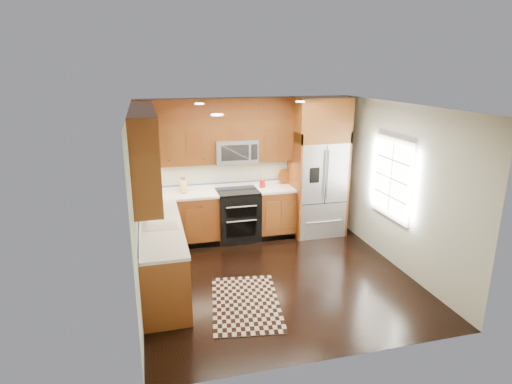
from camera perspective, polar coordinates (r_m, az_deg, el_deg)
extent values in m
plane|color=black|center=(6.73, 2.79, -11.27)|extent=(4.00, 4.00, 0.00)
cube|color=#B0B5A3|center=(8.10, -1.27, 3.36)|extent=(4.00, 0.02, 2.60)
cube|color=#B0B5A3|center=(5.98, -15.68, -2.00)|extent=(0.02, 4.00, 2.60)
cube|color=#B0B5A3|center=(7.08, 18.59, 0.59)|extent=(0.02, 4.00, 2.60)
cube|color=white|center=(7.21, 17.68, 1.76)|extent=(0.04, 1.10, 1.30)
cube|color=white|center=(7.20, 17.61, 1.76)|extent=(0.02, 0.95, 1.15)
cube|color=brown|center=(7.87, -10.10, -3.75)|extent=(1.37, 0.60, 0.90)
cube|color=brown|center=(8.18, 2.59, -2.71)|extent=(0.72, 0.60, 0.90)
cube|color=brown|center=(6.47, -12.41, -8.44)|extent=(0.60, 2.40, 0.90)
cube|color=silver|center=(7.81, -4.86, -0.08)|extent=(2.85, 0.62, 0.04)
cube|color=silver|center=(6.29, -12.67, -4.55)|extent=(0.62, 2.40, 0.04)
cube|color=brown|center=(7.73, -5.19, 6.64)|extent=(2.85, 0.33, 0.75)
cube|color=brown|center=(6.03, -14.48, 3.43)|extent=(0.33, 2.40, 0.75)
cube|color=brown|center=(7.66, -5.30, 10.88)|extent=(2.85, 0.33, 0.40)
cube|color=brown|center=(5.93, -14.87, 8.85)|extent=(0.33, 2.40, 0.40)
cube|color=black|center=(7.98, -2.44, -3.15)|extent=(0.76, 0.64, 0.92)
cube|color=black|center=(7.83, -2.48, 0.13)|extent=(0.76, 0.60, 0.02)
cube|color=black|center=(7.63, -1.95, -2.78)|extent=(0.55, 0.01, 0.18)
cube|color=black|center=(7.74, -1.93, -5.02)|extent=(0.55, 0.01, 0.28)
cylinder|color=#B2B2B7|center=(7.57, -1.92, -1.98)|extent=(0.55, 0.02, 0.02)
cylinder|color=#B2B2B7|center=(7.66, -1.90, -3.90)|extent=(0.55, 0.02, 0.02)
cube|color=#B2B2B7|center=(7.79, -2.75, 5.52)|extent=(0.76, 0.40, 0.42)
cube|color=black|center=(7.59, -2.81, 5.23)|extent=(0.50, 0.01, 0.28)
cube|color=#B2B2B7|center=(8.25, 8.16, 0.57)|extent=(0.90, 0.74, 1.80)
cube|color=black|center=(7.83, 9.30, 2.32)|extent=(0.01, 0.01, 1.08)
cube|color=black|center=(7.75, 7.82, 2.22)|extent=(0.18, 0.01, 0.28)
cube|color=brown|center=(8.06, 5.10, 1.03)|extent=(0.04, 0.74, 2.00)
cube|color=brown|center=(8.42, 11.15, 1.44)|extent=(0.04, 0.74, 2.00)
cube|color=brown|center=(8.00, 8.54, 9.56)|extent=(0.98, 0.74, 0.80)
cube|color=#B2B2B7|center=(6.28, -12.68, -4.29)|extent=(0.50, 0.42, 0.02)
cylinder|color=#B2B2B7|center=(6.44, -14.61, -2.66)|extent=(0.02, 0.02, 0.28)
torus|color=#B2B2B7|center=(6.32, -14.69, -1.69)|extent=(0.18, 0.02, 0.18)
cube|color=black|center=(6.06, -1.37, -14.57)|extent=(1.12, 1.63, 0.01)
cube|color=tan|center=(7.80, -9.68, 0.73)|extent=(0.12, 0.16, 0.22)
cylinder|color=#B0151A|center=(8.03, 0.86, 1.12)|extent=(0.14, 0.14, 0.15)
cylinder|color=brown|center=(8.33, 3.86, 1.21)|extent=(0.35, 0.35, 0.02)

